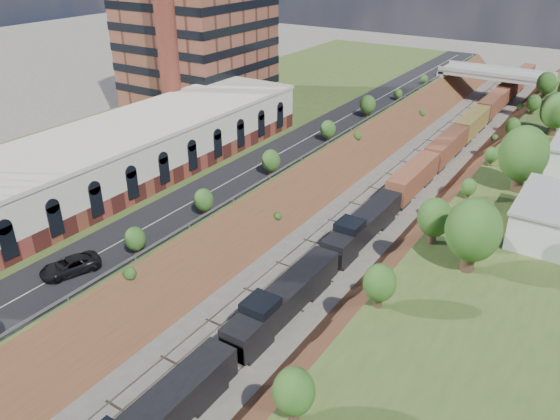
{
  "coord_description": "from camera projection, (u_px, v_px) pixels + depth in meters",
  "views": [
    {
      "loc": [
        26.16,
        -7.62,
        34.29
      ],
      "look_at": [
        -4.29,
        39.32,
        6.0
      ],
      "focal_mm": 35.0,
      "sensor_mm": 36.0,
      "label": 1
    }
  ],
  "objects": [
    {
      "name": "commercial_building",
      "position": [
        124.0,
        153.0,
        72.09
      ],
      "size": [
        14.3,
        62.3,
        7.0
      ],
      "color": "maroon",
      "rests_on": "platform_left"
    },
    {
      "name": "suv",
      "position": [
        70.0,
        266.0,
        52.36
      ],
      "size": [
        4.37,
        6.17,
        1.56
      ],
      "primitive_type": "imported",
      "rotation": [
        0.0,
        0.0,
        -0.35
      ],
      "color": "black",
      "rests_on": "road"
    },
    {
      "name": "embankment_right",
      "position": [
        458.0,
        219.0,
        73.46
      ],
      "size": [
        10.0,
        180.0,
        10.0
      ],
      "primitive_type": "cube",
      "rotation": [
        0.0,
        0.79,
        0.0
      ],
      "color": "brown",
      "rests_on": "ground"
    },
    {
      "name": "road",
      "position": [
        292.0,
        147.0,
        84.05
      ],
      "size": [
        8.0,
        180.0,
        0.1
      ],
      "primitive_type": "cube",
      "color": "black",
      "rests_on": "platform_left"
    },
    {
      "name": "embankment_left",
      "position": [
        316.0,
        183.0,
        84.14
      ],
      "size": [
        10.0,
        180.0,
        10.0
      ],
      "primitive_type": "cube",
      "rotation": [
        0.0,
        0.79,
        0.0
      ],
      "color": "brown",
      "rests_on": "ground"
    },
    {
      "name": "guardrail",
      "position": [
        315.0,
        149.0,
        81.69
      ],
      "size": [
        0.1,
        171.0,
        0.7
      ],
      "color": "#99999E",
      "rests_on": "platform_left"
    },
    {
      "name": "overpass",
      "position": [
        495.0,
        80.0,
        123.0
      ],
      "size": [
        24.5,
        8.3,
        7.4
      ],
      "color": "gray",
      "rests_on": "ground"
    },
    {
      "name": "rail_right_track",
      "position": [
        400.0,
        204.0,
        77.5
      ],
      "size": [
        1.58,
        180.0,
        0.18
      ],
      "primitive_type": "cube",
      "color": "gray",
      "rests_on": "ground"
    },
    {
      "name": "tree_left_crest",
      "position": [
        102.0,
        258.0,
        51.41
      ],
      "size": [
        2.45,
        2.45,
        3.55
      ],
      "color": "#473323",
      "rests_on": "platform_left"
    },
    {
      "name": "platform_left",
      "position": [
        205.0,
        142.0,
        93.7
      ],
      "size": [
        44.0,
        180.0,
        5.0
      ],
      "primitive_type": "cube",
      "color": "#3E5422",
      "rests_on": "ground"
    },
    {
      "name": "smokestack",
      "position": [
        164.0,
        4.0,
        82.01
      ],
      "size": [
        3.2,
        3.2,
        40.0
      ],
      "primitive_type": "cylinder",
      "color": "maroon",
      "rests_on": "platform_left"
    },
    {
      "name": "freight_train",
      "position": [
        444.0,
        149.0,
        90.59
      ],
      "size": [
        2.87,
        146.73,
        4.55
      ],
      "color": "black",
      "rests_on": "ground"
    },
    {
      "name": "rail_left_track",
      "position": [
        366.0,
        195.0,
        80.02
      ],
      "size": [
        1.58,
        180.0,
        0.18
      ],
      "primitive_type": "cube",
      "color": "gray",
      "rests_on": "ground"
    },
    {
      "name": "tree_right_large",
      "position": [
        473.0,
        231.0,
        51.34
      ],
      "size": [
        5.25,
        5.25,
        7.61
      ],
      "color": "#473323",
      "rests_on": "platform_right"
    }
  ]
}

